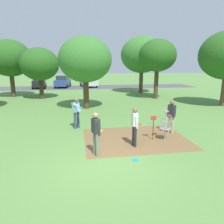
# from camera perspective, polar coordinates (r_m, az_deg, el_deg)

# --- Properties ---
(ground_plane) EXTENTS (160.00, 160.00, 0.00)m
(ground_plane) POSITION_cam_1_polar(r_m,az_deg,el_deg) (7.55, -1.84, -14.21)
(ground_plane) COLOR #5B8942
(dirt_tee_pad) EXTENTS (4.84, 3.74, 0.01)m
(dirt_tee_pad) POSITION_cam_1_polar(r_m,az_deg,el_deg) (9.98, 6.51, -7.30)
(dirt_tee_pad) COLOR brown
(dirt_tee_pad) RESTS_ON ground
(disc_golf_basket) EXTENTS (0.98, 0.58, 1.39)m
(disc_golf_basket) POSITION_cam_1_polar(r_m,az_deg,el_deg) (9.87, 14.29, -3.28)
(disc_golf_basket) COLOR #9E9EA3
(disc_golf_basket) RESTS_ON ground
(player_foreground_watching) EXTENTS (0.45, 0.50, 1.71)m
(player_foreground_watching) POSITION_cam_1_polar(r_m,az_deg,el_deg) (7.87, -4.50, -5.44)
(player_foreground_watching) COLOR slate
(player_foreground_watching) RESTS_ON ground
(player_throwing) EXTENTS (0.62, 1.11, 1.71)m
(player_throwing) POSITION_cam_1_polar(r_m,az_deg,el_deg) (11.38, -9.87, 0.27)
(player_throwing) COLOR #384260
(player_throwing) RESTS_ON ground
(player_waiting_left) EXTENTS (0.45, 0.49, 1.71)m
(player_waiting_left) POSITION_cam_1_polar(r_m,az_deg,el_deg) (10.89, 16.21, -0.73)
(player_waiting_left) COLOR tan
(player_waiting_left) RESTS_ON ground
(player_waiting_right) EXTENTS (0.41, 0.47, 1.71)m
(player_waiting_right) POSITION_cam_1_polar(r_m,az_deg,el_deg) (8.81, 6.34, -3.47)
(player_waiting_right) COLOR #232328
(player_waiting_right) RESTS_ON ground
(frisbee_near_basket) EXTENTS (0.24, 0.24, 0.02)m
(frisbee_near_basket) POSITION_cam_1_polar(r_m,az_deg,el_deg) (7.85, 6.61, -13.11)
(frisbee_near_basket) COLOR #1E93DB
(frisbee_near_basket) RESTS_ON ground
(frisbee_by_tee) EXTENTS (0.25, 0.25, 0.02)m
(frisbee_by_tee) POSITION_cam_1_polar(r_m,az_deg,el_deg) (10.30, 11.42, -6.81)
(frisbee_by_tee) COLOR orange
(frisbee_by_tee) RESTS_ON ground
(frisbee_mid_grass) EXTENTS (0.20, 0.20, 0.02)m
(frisbee_mid_grass) POSITION_cam_1_polar(r_m,az_deg,el_deg) (12.61, 10.58, -3.09)
(frisbee_mid_grass) COLOR #1E93DB
(frisbee_mid_grass) RESTS_ON ground
(tree_near_left) EXTENTS (3.87, 3.87, 5.17)m
(tree_near_left) POSITION_cam_1_polar(r_m,az_deg,el_deg) (22.50, -19.52, 12.39)
(tree_near_left) COLOR #422D1E
(tree_near_left) RESTS_ON ground
(tree_near_right) EXTENTS (3.79, 3.79, 5.99)m
(tree_near_right) POSITION_cam_1_polar(r_m,az_deg,el_deg) (21.87, 12.53, 15.03)
(tree_near_right) COLOR #4C3823
(tree_near_right) RESTS_ON ground
(tree_mid_center) EXTENTS (5.15, 5.15, 6.85)m
(tree_mid_center) POSITION_cam_1_polar(r_m,az_deg,el_deg) (26.22, 8.30, 15.44)
(tree_mid_center) COLOR brown
(tree_mid_center) RESTS_ON ground
(tree_mid_right) EXTENTS (4.55, 4.55, 6.09)m
(tree_mid_right) POSITION_cam_1_polar(r_m,az_deg,el_deg) (25.08, -26.57, 13.21)
(tree_mid_right) COLOR #4C3823
(tree_mid_right) RESTS_ON ground
(tree_far_left) EXTENTS (4.13, 4.13, 5.61)m
(tree_far_left) POSITION_cam_1_polar(r_m,az_deg,el_deg) (16.47, -7.48, 14.19)
(tree_far_left) COLOR #4C3823
(tree_far_left) RESTS_ON ground
(parking_lot_strip) EXTENTS (36.00, 6.00, 0.01)m
(parking_lot_strip) POSITION_cam_1_polar(r_m,az_deg,el_deg) (33.00, -8.06, 6.84)
(parking_lot_strip) COLOR #4C4C51
(parking_lot_strip) RESTS_ON ground
(parked_car_leftmost) EXTENTS (2.30, 4.36, 1.84)m
(parked_car_leftmost) POSITION_cam_1_polar(r_m,az_deg,el_deg) (33.45, -19.61, 7.89)
(parked_car_leftmost) COLOR black
(parked_car_leftmost) RESTS_ON ground
(parked_car_center_left) EXTENTS (2.46, 4.43, 1.84)m
(parked_car_center_left) POSITION_cam_1_polar(r_m,az_deg,el_deg) (33.45, -13.55, 8.27)
(parked_car_center_left) COLOR #2D4784
(parked_car_center_left) RESTS_ON ground
(parked_car_center_right) EXTENTS (2.81, 4.52, 1.84)m
(parked_car_center_right) POSITION_cam_1_polar(r_m,az_deg,el_deg) (33.37, -6.54, 8.54)
(parked_car_center_right) COLOR silver
(parked_car_center_right) RESTS_ON ground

